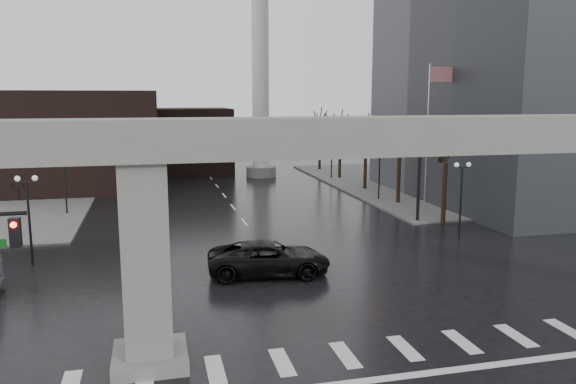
# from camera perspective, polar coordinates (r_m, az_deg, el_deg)

# --- Properties ---
(ground) EXTENTS (160.00, 160.00, 0.00)m
(ground) POSITION_cam_1_polar(r_m,az_deg,el_deg) (22.55, 4.95, -15.09)
(ground) COLOR black
(ground) RESTS_ON ground
(sidewalk_ne) EXTENTS (28.00, 36.00, 0.15)m
(sidewalk_ne) POSITION_cam_1_polar(r_m,az_deg,el_deg) (64.97, 16.63, 0.97)
(sidewalk_ne) COLOR slate
(sidewalk_ne) RESTS_ON ground
(elevated_guideway) EXTENTS (48.00, 2.60, 8.70)m
(elevated_guideway) POSITION_cam_1_polar(r_m,az_deg,el_deg) (21.09, 8.48, 2.62)
(elevated_guideway) COLOR gray
(elevated_guideway) RESTS_ON ground
(building_far_left) EXTENTS (16.00, 14.00, 10.00)m
(building_far_left) POSITION_cam_1_polar(r_m,az_deg,el_deg) (61.97, -20.56, 4.95)
(building_far_left) COLOR black
(building_far_left) RESTS_ON ground
(building_far_mid) EXTENTS (10.00, 10.00, 8.00)m
(building_far_mid) POSITION_cam_1_polar(r_m,az_deg,el_deg) (71.73, -10.00, 5.17)
(building_far_mid) COLOR black
(building_far_mid) RESTS_ON ground
(smokestack) EXTENTS (3.60, 3.60, 30.00)m
(smokestack) POSITION_cam_1_polar(r_m,az_deg,el_deg) (66.71, -2.83, 13.02)
(smokestack) COLOR silver
(smokestack) RESTS_ON ground
(signal_mast_arm) EXTENTS (12.12, 0.43, 8.00)m
(signal_mast_arm) POSITION_cam_1_polar(r_m,az_deg,el_deg) (41.42, 8.58, 4.57)
(signal_mast_arm) COLOR black
(signal_mast_arm) RESTS_ON ground
(flagpole_assembly) EXTENTS (2.06, 0.12, 12.00)m
(flagpole_assembly) POSITION_cam_1_polar(r_m,az_deg,el_deg) (46.88, 14.33, 7.04)
(flagpole_assembly) COLOR silver
(flagpole_assembly) RESTS_ON ground
(lamp_right_0) EXTENTS (1.22, 0.32, 5.11)m
(lamp_right_0) POSITION_cam_1_polar(r_m,az_deg,el_deg) (39.45, 17.21, 0.54)
(lamp_right_0) COLOR black
(lamp_right_0) RESTS_ON ground
(lamp_right_1) EXTENTS (1.22, 0.32, 5.11)m
(lamp_right_1) POSITION_cam_1_polar(r_m,az_deg,el_deg) (51.83, 9.28, 2.93)
(lamp_right_1) COLOR black
(lamp_right_1) RESTS_ON ground
(lamp_right_2) EXTENTS (1.22, 0.32, 5.11)m
(lamp_right_2) POSITION_cam_1_polar(r_m,az_deg,el_deg) (64.88, 4.46, 4.36)
(lamp_right_2) COLOR black
(lamp_right_2) RESTS_ON ground
(lamp_left_0) EXTENTS (1.22, 0.32, 5.11)m
(lamp_left_0) POSITION_cam_1_polar(r_m,az_deg,el_deg) (34.58, -24.90, -1.16)
(lamp_left_0) COLOR black
(lamp_left_0) RESTS_ON ground
(lamp_left_1) EXTENTS (1.22, 0.32, 5.11)m
(lamp_left_1) POSITION_cam_1_polar(r_m,az_deg,el_deg) (48.23, -21.77, 1.88)
(lamp_left_1) COLOR black
(lamp_left_1) RESTS_ON ground
(lamp_left_2) EXTENTS (1.22, 0.32, 5.11)m
(lamp_left_2) POSITION_cam_1_polar(r_m,az_deg,el_deg) (62.04, -20.02, 3.57)
(lamp_left_2) COLOR black
(lamp_left_2) RESTS_ON ground
(tree_right_0) EXTENTS (1.09, 1.58, 7.50)m
(tree_right_0) POSITION_cam_1_polar(r_m,az_deg,el_deg) (43.49, 15.64, 0.51)
(tree_right_0) COLOR black
(tree_right_0) RESTS_ON ground
(tree_right_1) EXTENTS (1.09, 1.61, 7.67)m
(tree_right_1) POSITION_cam_1_polar(r_m,az_deg,el_deg) (50.53, 11.22, 1.99)
(tree_right_1) COLOR black
(tree_right_1) RESTS_ON ground
(tree_right_2) EXTENTS (1.10, 1.63, 7.85)m
(tree_right_2) POSITION_cam_1_polar(r_m,az_deg,el_deg) (57.81, 7.89, 3.10)
(tree_right_2) COLOR black
(tree_right_2) RESTS_ON ground
(tree_right_3) EXTENTS (1.11, 1.66, 8.02)m
(tree_right_3) POSITION_cam_1_polar(r_m,az_deg,el_deg) (65.27, 5.31, 3.95)
(tree_right_3) COLOR black
(tree_right_3) RESTS_ON ground
(tree_right_4) EXTENTS (1.12, 1.69, 8.19)m
(tree_right_4) POSITION_cam_1_polar(r_m,az_deg,el_deg) (72.84, 3.26, 4.61)
(tree_right_4) COLOR black
(tree_right_4) RESTS_ON ground
(pickup_truck) EXTENTS (6.85, 3.83, 1.81)m
(pickup_truck) POSITION_cam_1_polar(r_m,az_deg,el_deg) (30.17, -1.94, -6.76)
(pickup_truck) COLOR black
(pickup_truck) RESTS_ON ground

